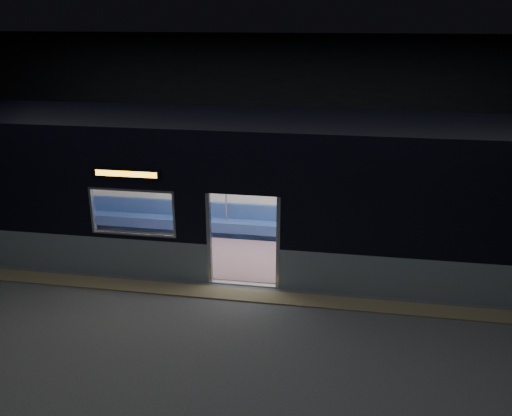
# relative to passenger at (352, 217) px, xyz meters

# --- Properties ---
(station_floor) EXTENTS (24.00, 14.00, 0.01)m
(station_floor) POSITION_rel_passenger_xyz_m (-2.27, -3.55, -0.77)
(station_floor) COLOR #47494C
(station_floor) RESTS_ON ground
(station_envelope) EXTENTS (24.00, 14.00, 5.00)m
(station_envelope) POSITION_rel_passenger_xyz_m (-2.27, -3.55, 2.90)
(station_envelope) COLOR black
(station_envelope) RESTS_ON station_floor
(tactile_strip) EXTENTS (22.80, 0.50, 0.03)m
(tactile_strip) POSITION_rel_passenger_xyz_m (-2.27, -3.00, -0.75)
(tactile_strip) COLOR #8C7F59
(tactile_strip) RESTS_ON station_floor
(metro_car) EXTENTS (18.00, 3.04, 3.35)m
(metro_car) POSITION_rel_passenger_xyz_m (-2.27, -1.00, 1.08)
(metro_car) COLOR #8893A2
(metro_car) RESTS_ON station_floor
(passenger) EXTENTS (0.39, 0.65, 1.29)m
(passenger) POSITION_rel_passenger_xyz_m (0.00, 0.00, 0.00)
(passenger) COLOR black
(passenger) RESTS_ON metro_car
(handbag) EXTENTS (0.31, 0.29, 0.13)m
(handbag) POSITION_rel_passenger_xyz_m (0.04, -0.20, -0.10)
(handbag) COLOR black
(handbag) RESTS_ON passenger
(transit_map) EXTENTS (0.89, 0.03, 0.58)m
(transit_map) POSITION_rel_passenger_xyz_m (-1.01, 0.31, 0.67)
(transit_map) COLOR white
(transit_map) RESTS_ON metro_car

